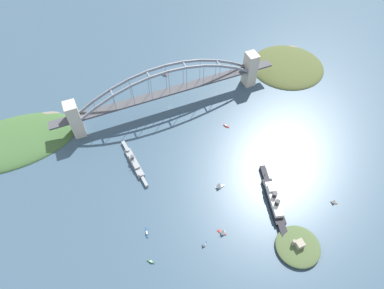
{
  "coord_description": "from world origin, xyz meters",
  "views": [
    {
      "loc": [
        97.72,
        309.78,
        326.88
      ],
      "look_at": [
        0.0,
        79.66,
        8.0
      ],
      "focal_mm": 30.95,
      "sensor_mm": 36.0,
      "label": 1
    }
  ],
  "objects": [
    {
      "name": "small_boat_1",
      "position": [
        86.43,
        163.09,
        0.89
      ],
      "size": [
        3.46,
        11.35,
        2.45
      ],
      "color": "#234C8C",
      "rests_on": "ground"
    },
    {
      "name": "headland_east_shore",
      "position": [
        204.9,
        -19.02,
        0.0
      ],
      "size": [
        167.22,
        90.39,
        17.31
      ],
      "color": "#3D6033",
      "rests_on": "ground"
    },
    {
      "name": "harbor_arch_bridge",
      "position": [
        -0.0,
        -0.0,
        28.03
      ],
      "size": [
        308.41,
        17.93,
        67.16
      ],
      "color": "beige",
      "rests_on": "ground"
    },
    {
      "name": "naval_cruiser",
      "position": [
        72.73,
        73.87,
        2.93
      ],
      "size": [
        12.11,
        73.83,
        16.69
      ],
      "color": "gray",
      "rests_on": "ground"
    },
    {
      "name": "headland_west_shore",
      "position": [
        -198.38,
        -10.47,
        0.0
      ],
      "size": [
        111.42,
        107.46,
        17.2
      ],
      "color": "#4C562D",
      "rests_on": "ground"
    },
    {
      "name": "seaplane_taxiing_near_bridge",
      "position": [
        -17.6,
        -64.62,
        2.0
      ],
      "size": [
        8.65,
        8.69,
        4.76
      ],
      "color": "#B7B7B2",
      "rests_on": "ground"
    },
    {
      "name": "ground_plane",
      "position": [
        0.0,
        0.0,
        0.0
      ],
      "size": [
        1400.0,
        1400.0,
        0.0
      ],
      "primitive_type": "plane",
      "color": "#385166"
    },
    {
      "name": "small_boat_6",
      "position": [
        -6.64,
        142.62,
        4.89
      ],
      "size": [
        10.95,
        6.59,
        10.55
      ],
      "color": "silver",
      "rests_on": "ground"
    },
    {
      "name": "fort_island_mid_harbor",
      "position": [
        -48.53,
        237.17,
        3.3
      ],
      "size": [
        45.2,
        44.66,
        13.52
      ],
      "color": "#4C6038",
      "rests_on": "ground"
    },
    {
      "name": "small_boat_5",
      "position": [
        -55.64,
        63.34,
        0.74
      ],
      "size": [
        5.53,
        8.22,
        2.08
      ],
      "color": "#B2231E",
      "rests_on": "ground"
    },
    {
      "name": "ocean_liner",
      "position": [
        -52.81,
        184.23,
        4.87
      ],
      "size": [
        31.04,
        91.69,
        16.74
      ],
      "color": "black",
      "rests_on": "ground"
    },
    {
      "name": "small_boat_4",
      "position": [
        37.09,
        198.04,
        3.42
      ],
      "size": [
        6.7,
        5.48,
        7.38
      ],
      "color": "#234C8C",
      "rests_on": "ground"
    },
    {
      "name": "small_boat_0",
      "position": [
        92.09,
        193.2,
        0.83
      ],
      "size": [
        6.31,
        6.5,
        2.28
      ],
      "color": "#2D6B3D",
      "rests_on": "ground"
    },
    {
      "name": "small_boat_2",
      "position": [
        13.69,
        193.99,
        4.46
      ],
      "size": [
        8.61,
        9.47,
        9.73
      ],
      "color": "#B2231E",
      "rests_on": "ground"
    },
    {
      "name": "small_boat_3",
      "position": [
        -114.22,
        209.93,
        3.38
      ],
      "size": [
        6.67,
        6.61,
        7.26
      ],
      "color": "brown",
      "rests_on": "ground"
    }
  ]
}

